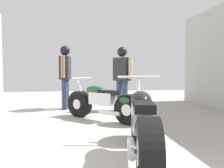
# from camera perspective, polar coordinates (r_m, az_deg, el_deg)

# --- Properties ---
(ground_plane) EXTENTS (16.68, 16.68, 0.00)m
(ground_plane) POSITION_cam_1_polar(r_m,az_deg,el_deg) (4.11, 1.57, -11.30)
(ground_plane) COLOR #A8A399
(motorcycle_maroon_cruiser) EXTENTS (0.72, 2.05, 0.96)m
(motorcycle_maroon_cruiser) POSITION_cam_1_polar(r_m,az_deg,el_deg) (2.76, 7.39, -9.81)
(motorcycle_maroon_cruiser) COLOR black
(motorcycle_maroon_cruiser) RESTS_ON ground_plane
(motorcycle_black_naked) EXTENTS (1.48, 1.48, 0.89)m
(motorcycle_black_naked) POSITION_cam_1_polar(r_m,az_deg,el_deg) (4.89, -2.01, -4.58)
(motorcycle_black_naked) COLOR black
(motorcycle_black_naked) RESTS_ON ground_plane
(mechanic_in_blue) EXTENTS (0.31, 0.68, 1.71)m
(mechanic_in_blue) POSITION_cam_1_polar(r_m,az_deg,el_deg) (6.46, -11.30, 3.05)
(mechanic_in_blue) COLOR #2D3851
(mechanic_in_blue) RESTS_ON ground_plane
(mechanic_with_helmet) EXTENTS (0.49, 0.57, 1.66)m
(mechanic_with_helmet) POSITION_cam_1_polar(r_m,az_deg,el_deg) (6.11, 2.45, 2.79)
(mechanic_with_helmet) COLOR #384766
(mechanic_with_helmet) RESTS_ON ground_plane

